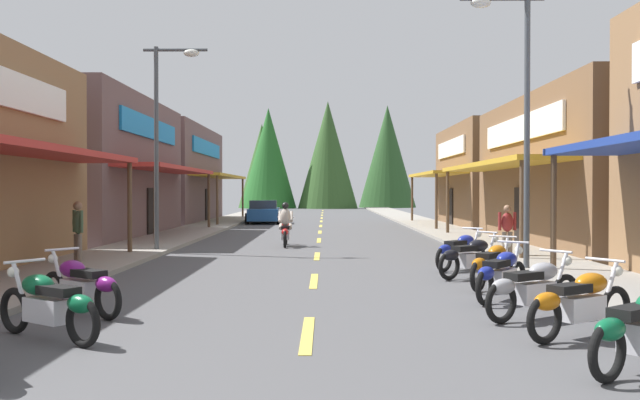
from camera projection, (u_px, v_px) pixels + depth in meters
name	position (u px, v px, depth m)	size (l,w,h in m)	color
ground	(320.00, 235.00, 30.78)	(9.41, 89.50, 0.10)	#4C4C4F
sidewalk_left	(189.00, 232.00, 30.82)	(2.58, 89.50, 0.12)	gray
sidewalk_right	(451.00, 233.00, 30.73)	(2.58, 89.50, 0.12)	gray
centerline_dashes	(320.00, 229.00, 34.63)	(0.16, 66.23, 0.01)	#E0C64C
storefront_left_middle	(52.00, 167.00, 28.86)	(10.36, 12.38, 5.97)	brown
storefront_left_far	(155.00, 175.00, 42.58)	(8.47, 13.12, 5.99)	brown
storefront_right_middle	(634.00, 171.00, 24.10)	(9.96, 12.93, 5.38)	brown
storefront_right_far	(516.00, 176.00, 37.32)	(9.07, 10.61, 5.58)	brown
streetlamp_left	(165.00, 120.00, 21.24)	(2.03, 0.30, 6.53)	#474C51
streetlamp_right	(515.00, 94.00, 16.14)	(2.03, 0.30, 6.69)	#474C51
motorcycle_parked_right_1	(580.00, 302.00, 9.00)	(1.85, 1.25, 1.04)	black
motorcycle_parked_right_2	(533.00, 287.00, 10.34)	(1.84, 1.26, 1.04)	black
motorcycle_parked_right_3	(502.00, 273.00, 12.10)	(1.38, 1.76, 1.04)	black
motorcycle_parked_right_4	(493.00, 264.00, 13.59)	(1.35, 1.78, 1.04)	black
motorcycle_parked_right_5	(471.00, 256.00, 15.20)	(1.79, 1.34, 1.04)	black
motorcycle_parked_right_6	(461.00, 250.00, 16.77)	(1.58, 1.58, 1.04)	black
motorcycle_parked_left_1	(48.00, 304.00, 8.83)	(1.83, 1.27, 1.04)	black
motorcycle_parked_left_2	(81.00, 284.00, 10.64)	(1.76, 1.38, 1.04)	black
rider_cruising_lead	(285.00, 228.00, 23.85)	(0.60, 2.14, 1.57)	black
pedestrian_browsing	(78.00, 229.00, 17.36)	(0.43, 0.45, 1.70)	#726659
pedestrian_waiting	(507.00, 228.00, 19.44)	(0.56, 0.34, 1.57)	#726659
parked_car_curbside	(264.00, 212.00, 40.86)	(2.25, 4.39, 1.40)	#1E4C8C
treeline_backdrop	(321.00, 158.00, 77.71)	(20.93, 10.32, 12.15)	#274D23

